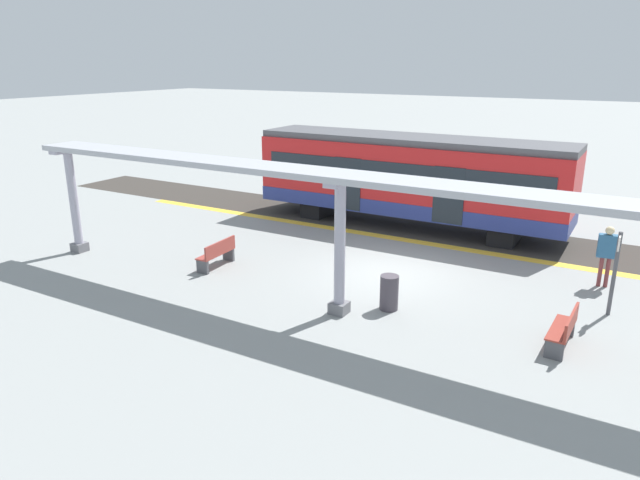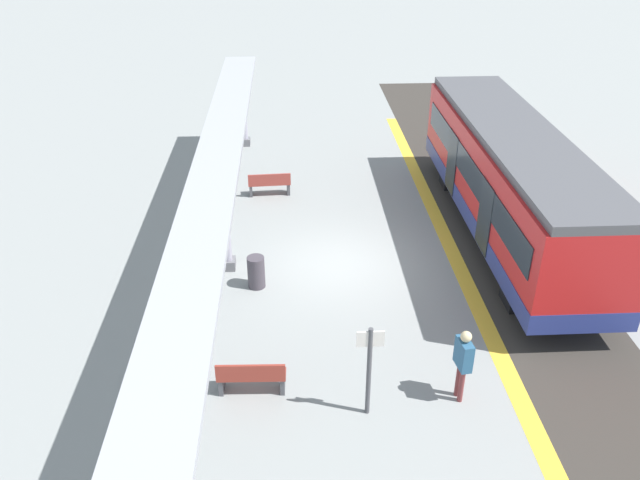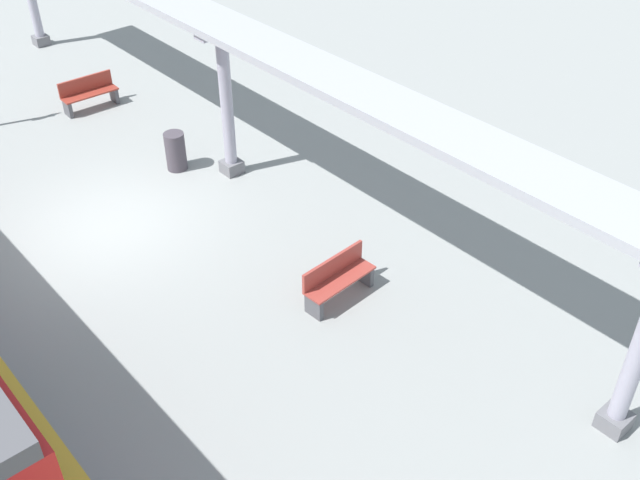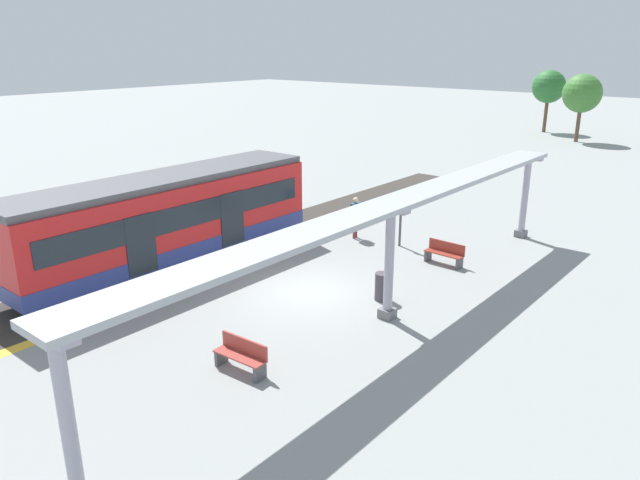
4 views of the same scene
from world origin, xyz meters
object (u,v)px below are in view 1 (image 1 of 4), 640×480
at_px(canopy_pillar_nearest, 74,201).
at_px(canopy_pillar_second, 340,248).
at_px(train_near_carriage, 409,180).
at_px(passenger_waiting_near_edge, 607,249).
at_px(trash_bin, 389,293).
at_px(platform_info_sign, 616,266).
at_px(bench_mid_platform, 217,254).
at_px(bench_near_end, 565,329).

distance_m(canopy_pillar_nearest, canopy_pillar_second, 9.98).
bearing_deg(train_near_carriage, passenger_waiting_near_edge, 66.37).
bearing_deg(canopy_pillar_second, passenger_waiting_near_edge, 133.66).
distance_m(trash_bin, platform_info_sign, 5.64).
xyz_separation_m(canopy_pillar_nearest, passenger_waiting_near_edge, (-5.39, 15.63, -0.65)).
bearing_deg(bench_mid_platform, trash_bin, 87.41).
relative_size(canopy_pillar_second, platform_info_sign, 1.58).
relative_size(bench_near_end, platform_info_sign, 0.69).
bearing_deg(trash_bin, train_near_carriage, -161.49).
bearing_deg(bench_near_end, canopy_pillar_nearest, -86.58).
xyz_separation_m(train_near_carriage, bench_near_end, (7.65, 6.82, -1.39)).
bearing_deg(canopy_pillar_nearest, bench_near_end, 93.42).
xyz_separation_m(train_near_carriage, canopy_pillar_second, (8.56, 1.58, -0.06)).
xyz_separation_m(canopy_pillar_second, platform_info_sign, (-3.36, 5.98, -0.44)).
height_order(trash_bin, platform_info_sign, platform_info_sign).
relative_size(train_near_carriage, trash_bin, 12.88).
bearing_deg(platform_info_sign, canopy_pillar_second, -60.64).
xyz_separation_m(canopy_pillar_nearest, platform_info_sign, (-3.36, 15.96, -0.44)).
height_order(bench_near_end, passenger_waiting_near_edge, passenger_waiting_near_edge).
height_order(train_near_carriage, trash_bin, train_near_carriage).
height_order(canopy_pillar_nearest, bench_near_end, canopy_pillar_nearest).
xyz_separation_m(bench_mid_platform, passenger_waiting_near_edge, (-4.26, 10.57, 0.67)).
xyz_separation_m(bench_near_end, passenger_waiting_near_edge, (-4.48, 0.41, 0.67)).
height_order(canopy_pillar_nearest, trash_bin, canopy_pillar_nearest).
bearing_deg(bench_near_end, canopy_pillar_second, -80.16).
distance_m(canopy_pillar_nearest, platform_info_sign, 16.32).
height_order(bench_mid_platform, trash_bin, trash_bin).
height_order(canopy_pillar_nearest, canopy_pillar_second, same).
distance_m(bench_near_end, bench_mid_platform, 10.17).
relative_size(canopy_pillar_second, passenger_waiting_near_edge, 1.95).
bearing_deg(bench_mid_platform, passenger_waiting_near_edge, 111.94).
xyz_separation_m(train_near_carriage, platform_info_sign, (5.19, 7.56, -0.50)).
relative_size(canopy_pillar_nearest, bench_near_end, 2.30).
height_order(bench_mid_platform, platform_info_sign, platform_info_sign).
xyz_separation_m(canopy_pillar_nearest, trash_bin, (-0.87, 10.98, -1.30)).
height_order(canopy_pillar_second, passenger_waiting_near_edge, canopy_pillar_second).
distance_m(bench_near_end, platform_info_sign, 2.71).
bearing_deg(canopy_pillar_nearest, bench_mid_platform, 102.65).
distance_m(train_near_carriage, trash_bin, 8.22).
relative_size(train_near_carriage, passenger_waiting_near_edge, 6.67).
distance_m(canopy_pillar_second, bench_near_end, 5.48).
xyz_separation_m(canopy_pillar_second, bench_near_end, (-0.91, 5.24, -1.32)).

